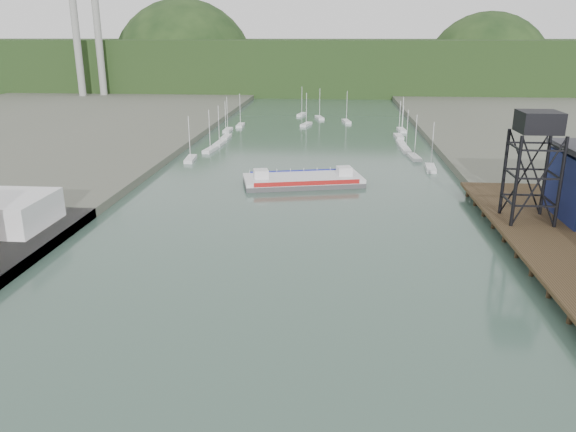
# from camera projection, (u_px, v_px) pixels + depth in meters

# --- Properties ---
(east_pier) EXTENTS (14.00, 70.00, 2.45)m
(east_pier) POSITION_uv_depth(u_px,v_px,m) (574.00, 254.00, 70.94)
(east_pier) COLOR black
(east_pier) RESTS_ON ground
(lift_tower) EXTENTS (6.50, 6.50, 16.00)m
(lift_tower) POSITION_uv_depth(u_px,v_px,m) (538.00, 129.00, 79.19)
(lift_tower) COLOR black
(lift_tower) RESTS_ON east_pier
(marina_sailboats) EXTENTS (57.71, 92.65, 0.90)m
(marina_sailboats) POSITION_uv_depth(u_px,v_px,m) (313.00, 136.00, 163.01)
(marina_sailboats) COLOR silver
(marina_sailboats) RESTS_ON ground
(smokestacks) EXTENTS (11.20, 8.20, 60.00)m
(smokestacks) POSITION_uv_depth(u_px,v_px,m) (87.00, 31.00, 251.60)
(smokestacks) COLOR gray
(smokestacks) RESTS_ON ground
(distant_hills) EXTENTS (500.00, 120.00, 80.00)m
(distant_hills) POSITION_uv_depth(u_px,v_px,m) (319.00, 68.00, 314.68)
(distant_hills) COLOR black
(distant_hills) RESTS_ON ground
(chain_ferry) EXTENTS (24.70, 14.37, 3.34)m
(chain_ferry) POSITION_uv_depth(u_px,v_px,m) (303.00, 180.00, 110.98)
(chain_ferry) COLOR #444446
(chain_ferry) RESTS_ON ground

